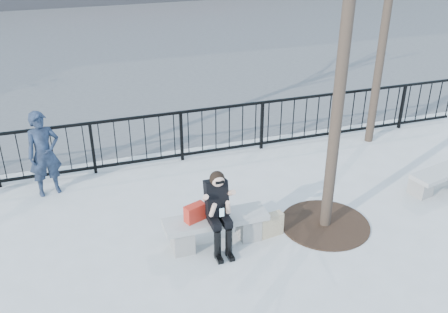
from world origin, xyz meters
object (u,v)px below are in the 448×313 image
object	(u,v)px
bench_second	(445,177)
seated_woman	(219,213)
standing_man	(44,154)
bench_main	(216,227)

from	to	relation	value
bench_second	seated_woman	size ratio (longest dim) A/B	1.16
bench_second	seated_woman	world-z (taller)	seated_woman
bench_second	standing_man	xyz separation A→B (m)	(-7.06, 2.25, 0.53)
bench_main	seated_woman	size ratio (longest dim) A/B	1.23
bench_second	standing_man	size ratio (longest dim) A/B	0.96
bench_main	standing_man	distance (m)	3.54
bench_main	standing_man	size ratio (longest dim) A/B	1.02
standing_man	bench_second	bearing A→B (deg)	-31.80
seated_woman	bench_main	bearing A→B (deg)	90.00
bench_main	seated_woman	bearing A→B (deg)	-90.00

